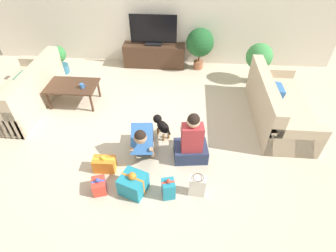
% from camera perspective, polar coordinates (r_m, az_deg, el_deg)
% --- Properties ---
extents(ground_plane, '(16.00, 16.00, 0.00)m').
position_cam_1_polar(ground_plane, '(4.83, -5.17, -0.22)').
color(ground_plane, beige).
extents(wall_back, '(8.40, 0.06, 2.60)m').
position_cam_1_polar(wall_back, '(6.52, -2.25, 24.27)').
color(wall_back, silver).
rests_on(wall_back, ground_plane).
extents(sofa_left, '(0.87, 1.99, 0.82)m').
position_cam_1_polar(sofa_left, '(5.89, -28.56, 6.32)').
color(sofa_left, '#C6B293').
rests_on(sofa_left, ground_plane).
extents(sofa_right, '(0.87, 1.99, 0.82)m').
position_cam_1_polar(sofa_right, '(5.22, 22.60, 3.92)').
color(sofa_right, '#C6B293').
rests_on(sofa_right, ground_plane).
extents(coffee_table, '(0.97, 0.63, 0.42)m').
position_cam_1_polar(coffee_table, '(5.53, -20.11, 7.98)').
color(coffee_table, '#472D1E').
rests_on(coffee_table, ground_plane).
extents(tv_console, '(1.47, 0.40, 0.55)m').
position_cam_1_polar(tv_console, '(6.65, -3.01, 15.11)').
color(tv_console, '#472D1E').
rests_on(tv_console, ground_plane).
extents(tv, '(1.08, 0.20, 0.70)m').
position_cam_1_polar(tv, '(6.42, -3.20, 19.83)').
color(tv, black).
rests_on(tv, tv_console).
extents(potted_plant_back_right, '(0.64, 0.64, 0.98)m').
position_cam_1_polar(potted_plant_back_right, '(6.42, 6.97, 17.41)').
color(potted_plant_back_right, '#A36042').
rests_on(potted_plant_back_right, ground_plane).
extents(potted_plant_corner_right, '(0.56, 0.56, 0.90)m').
position_cam_1_polar(potted_plant_corner_right, '(6.14, 19.18, 13.81)').
color(potted_plant_corner_right, '#4C4C51').
rests_on(potted_plant_corner_right, ground_plane).
extents(potted_plant_corner_left, '(0.38, 0.38, 0.66)m').
position_cam_1_polar(potted_plant_corner_left, '(6.79, -22.70, 13.42)').
color(potted_plant_corner_left, '#336B84').
rests_on(potted_plant_corner_left, ground_plane).
extents(person_kneeling, '(0.38, 0.79, 0.76)m').
position_cam_1_polar(person_kneeling, '(4.10, -5.48, -3.04)').
color(person_kneeling, '#23232D').
rests_on(person_kneeling, ground_plane).
extents(person_sitting, '(0.56, 0.52, 0.92)m').
position_cam_1_polar(person_sitting, '(4.05, 5.11, -3.65)').
color(person_sitting, '#283351').
rests_on(person_sitting, ground_plane).
extents(dog, '(0.35, 0.43, 0.34)m').
position_cam_1_polar(dog, '(4.52, -1.45, 0.26)').
color(dog, black).
rests_on(dog, ground_plane).
extents(gift_box_a, '(0.44, 0.43, 0.38)m').
position_cam_1_polar(gift_box_a, '(3.78, -7.58, -12.33)').
color(gift_box_a, teal).
rests_on(gift_box_a, ground_plane).
extents(gift_box_b, '(0.21, 0.22, 0.35)m').
position_cam_1_polar(gift_box_b, '(3.71, 0.09, -13.47)').
color(gift_box_b, teal).
rests_on(gift_box_b, ground_plane).
extents(gift_box_c, '(0.33, 0.20, 0.30)m').
position_cam_1_polar(gift_box_c, '(4.13, -13.66, -8.07)').
color(gift_box_c, orange).
rests_on(gift_box_c, ground_plane).
extents(gift_box_d, '(0.24, 0.27, 0.27)m').
position_cam_1_polar(gift_box_d, '(3.91, -14.77, -12.47)').
color(gift_box_d, red).
rests_on(gift_box_d, ground_plane).
extents(gift_bag_a, '(0.23, 0.16, 0.36)m').
position_cam_1_polar(gift_bag_a, '(3.73, 6.39, -12.82)').
color(gift_bag_a, white).
rests_on(gift_bag_a, ground_plane).
extents(mug, '(0.12, 0.08, 0.09)m').
position_cam_1_polar(mug, '(5.33, -18.21, 8.31)').
color(mug, '#386BAD').
rests_on(mug, coffee_table).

